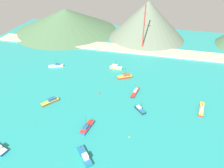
% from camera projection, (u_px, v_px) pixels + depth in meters
% --- Properties ---
extents(ground, '(260.00, 280.00, 0.50)m').
position_uv_depth(ground, '(120.00, 121.00, 96.60)').
color(ground, teal).
extents(fishing_boat_0, '(6.30, 6.42, 5.82)m').
position_uv_depth(fishing_boat_0, '(140.00, 109.00, 102.28)').
color(fishing_boat_0, '#232328').
rests_on(fishing_boat_0, ground).
extents(fishing_boat_1, '(8.46, 3.52, 6.52)m').
position_uv_depth(fishing_boat_1, '(116.00, 67.00, 138.16)').
color(fishing_boat_1, gold).
rests_on(fishing_boat_1, ground).
extents(fishing_boat_2, '(4.18, 9.20, 6.40)m').
position_uv_depth(fishing_boat_2, '(87.00, 127.00, 91.90)').
color(fishing_boat_2, '#1E5BA8').
rests_on(fishing_boat_2, ground).
extents(fishing_boat_3, '(7.48, 8.85, 2.59)m').
position_uv_depth(fishing_boat_3, '(50.00, 101.00, 107.37)').
color(fishing_boat_3, brown).
rests_on(fishing_boat_3, ground).
extents(fishing_boat_4, '(9.39, 7.31, 7.13)m').
position_uv_depth(fishing_boat_4, '(125.00, 76.00, 128.18)').
color(fishing_boat_4, red).
rests_on(fishing_boat_4, ground).
extents(fishing_boat_6, '(3.94, 11.32, 6.08)m').
position_uv_depth(fishing_boat_6, '(202.00, 109.00, 102.17)').
color(fishing_boat_6, red).
rests_on(fishing_boat_6, ground).
extents(fishing_boat_7, '(8.66, 9.24, 2.69)m').
position_uv_depth(fishing_boat_7, '(85.00, 156.00, 78.95)').
color(fishing_boat_7, '#198466').
rests_on(fishing_boat_7, ground).
extents(fishing_boat_8, '(3.76, 10.20, 5.86)m').
position_uv_depth(fishing_boat_8, '(135.00, 92.00, 114.72)').
color(fishing_boat_8, '#232328').
rests_on(fishing_boat_8, ground).
extents(fishing_boat_9, '(9.74, 5.31, 5.48)m').
position_uv_depth(fishing_boat_9, '(56.00, 66.00, 140.09)').
color(fishing_boat_9, silver).
rests_on(fishing_boat_9, ground).
extents(buoy_0, '(0.96, 0.96, 0.96)m').
position_uv_depth(buoy_0, '(99.00, 93.00, 114.70)').
color(buoy_0, red).
rests_on(buoy_0, ground).
extents(buoy_1, '(0.63, 0.63, 0.63)m').
position_uv_depth(buoy_1, '(129.00, 137.00, 88.08)').
color(buoy_1, gold).
rests_on(buoy_1, ground).
extents(beach_strip, '(247.00, 14.41, 1.20)m').
position_uv_depth(beach_strip, '(142.00, 50.00, 161.90)').
color(beach_strip, '#C6B793').
rests_on(beach_strip, ground).
extents(hill_west, '(96.66, 96.66, 20.36)m').
position_uv_depth(hill_west, '(66.00, 20.00, 197.57)').
color(hill_west, '#476B47').
rests_on(hill_west, ground).
extents(hill_central, '(66.28, 66.28, 31.44)m').
position_uv_depth(hill_central, '(147.00, 20.00, 177.46)').
color(hill_central, '#60705B').
rests_on(hill_central, ground).
extents(radio_tower, '(3.46, 2.77, 34.59)m').
position_uv_depth(radio_tower, '(144.00, 29.00, 152.69)').
color(radio_tower, '#B7332D').
rests_on(radio_tower, ground).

